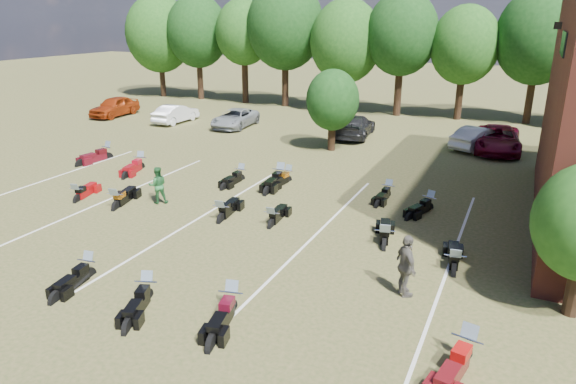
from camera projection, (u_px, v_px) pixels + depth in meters
The scene contains 30 objects.
ground at pixel (229, 257), 17.70m from camera, with size 160.00×160.00×0.00m, color brown.
car_0 at pixel (115, 106), 42.18m from camera, with size 1.90×4.71×1.61m, color #932E0D.
car_1 at pixel (176, 114), 39.69m from camera, with size 1.48×4.25×1.40m, color silver.
car_2 at pixel (235, 118), 38.08m from camera, with size 2.21×4.79×1.33m, color gray.
car_3 at pixel (355, 126), 34.98m from camera, with size 2.11×5.19×1.50m, color black.
car_4 at pixel (351, 127), 35.08m from camera, with size 1.66×4.13×1.41m, color navy.
car_5 at pixel (478, 138), 31.87m from camera, with size 1.50×4.30×1.42m, color beige.
car_6 at pixel (498, 139), 31.23m from camera, with size 2.54×5.52×1.53m, color #530417.
person_green at pixel (158, 185), 22.56m from camera, with size 0.81×0.63×1.67m, color #235F2E.
person_grey at pixel (406, 266), 15.01m from camera, with size 1.13×0.47×1.93m, color #555049.
motorcycle_3 at pixel (148, 299), 15.09m from camera, with size 0.69×2.18×1.21m, color black, non-canonical shape.
motorcycle_4 at pixel (89, 277), 16.39m from camera, with size 0.68×2.12×1.18m, color black, non-canonical shape.
motorcycle_5 at pixel (232, 312), 14.46m from camera, with size 0.74×2.31×1.29m, color black, non-canonical shape.
motorcycle_6 at pixel (464, 362), 12.36m from camera, with size 0.78×2.46×1.37m, color #510B0F, non-canonical shape.
motorcycle_7 at pixel (78, 201), 23.06m from camera, with size 0.68×2.14×1.19m, color maroon, non-canonical shape.
motorcycle_8 at pixel (116, 209), 22.16m from camera, with size 0.76×2.40×1.34m, color black, non-canonical shape.
motorcycle_10 at pixel (221, 221), 20.83m from camera, with size 0.74×2.32×1.30m, color black, non-canonical shape.
motorcycle_11 at pixel (272, 226), 20.30m from camera, with size 0.67×2.12×1.18m, color black, non-canonical shape.
motorcycle_12 at pixel (384, 247), 18.46m from camera, with size 0.75×2.37×1.32m, color black, non-canonical shape.
motorcycle_13 at pixel (453, 273), 16.63m from camera, with size 0.72×2.25×1.25m, color black, non-canonical shape.
motorcycle_14 at pixel (108, 159), 29.91m from camera, with size 0.81×2.53×1.41m, color #4D0B14, non-canonical shape.
motorcycle_15 at pixel (141, 169), 27.91m from camera, with size 0.76×2.39×1.33m, color maroon, non-canonical shape.
motorcycle_16 at pixel (241, 180), 25.95m from camera, with size 0.68×2.15×1.20m, color black, non-canonical shape.
motorcycle_17 at pixel (288, 182), 25.77m from camera, with size 0.68×2.13×1.19m, color black, non-canonical shape.
motorcycle_18 at pixel (280, 183), 25.60m from camera, with size 0.81×2.53×1.41m, color black, non-canonical shape.
motorcycle_19 at pixel (428, 210), 22.03m from camera, with size 0.67×2.11×1.18m, color black, non-canonical shape.
motorcycle_20 at pixel (388, 197), 23.61m from camera, with size 0.64×2.02×1.13m, color black, non-canonical shape.
tree_line at pixel (404, 36), 40.89m from camera, with size 56.00×6.00×9.79m.
young_tree_midfield at pixel (333, 100), 30.77m from camera, with size 3.20×3.20×4.70m.
parking_lines at pixel (204, 215), 21.46m from camera, with size 20.10×14.00×0.01m.
Camera 1 is at (8.61, -13.63, 7.92)m, focal length 32.00 mm.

